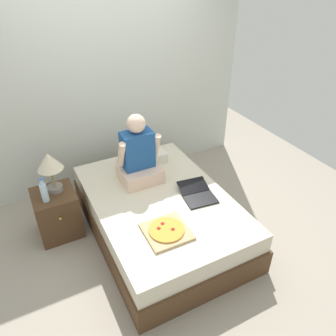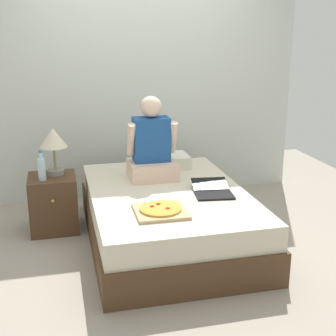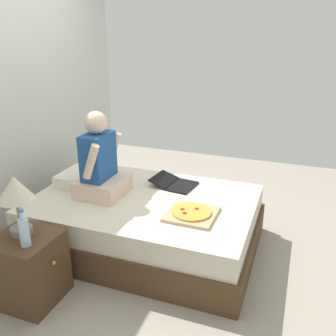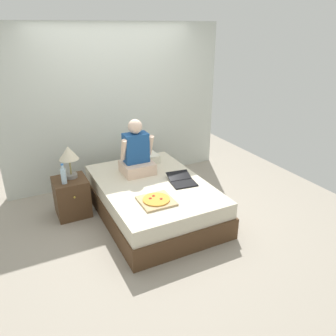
# 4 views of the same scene
# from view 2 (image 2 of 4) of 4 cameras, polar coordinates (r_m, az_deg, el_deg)

# --- Properties ---
(ground_plane) EXTENTS (5.63, 5.63, 0.00)m
(ground_plane) POSITION_cam_2_polar(r_m,az_deg,el_deg) (4.34, -0.10, -8.83)
(ground_plane) COLOR #9E9384
(wall_back) EXTENTS (3.63, 0.12, 2.50)m
(wall_back) POSITION_cam_2_polar(r_m,az_deg,el_deg) (5.30, -3.65, 9.93)
(wall_back) COLOR silver
(wall_back) RESTS_ON ground
(bed) EXTENTS (1.38, 2.03, 0.49)m
(bed) POSITION_cam_2_polar(r_m,az_deg,el_deg) (4.24, -0.10, -5.89)
(bed) COLOR #4C331E
(bed) RESTS_ON ground
(nightstand_left) EXTENTS (0.44, 0.47, 0.53)m
(nightstand_left) POSITION_cam_2_polar(r_m,az_deg,el_deg) (4.60, -13.78, -4.18)
(nightstand_left) COLOR #4C331E
(nightstand_left) RESTS_ON ground
(lamp_on_left_nightstand) EXTENTS (0.26, 0.26, 0.45)m
(lamp_on_left_nightstand) POSITION_cam_2_polar(r_m,az_deg,el_deg) (4.48, -13.79, 3.20)
(lamp_on_left_nightstand) COLOR gray
(lamp_on_left_nightstand) RESTS_ON nightstand_left
(water_bottle) EXTENTS (0.07, 0.07, 0.28)m
(water_bottle) POSITION_cam_2_polar(r_m,az_deg,el_deg) (4.40, -15.15, -0.04)
(water_bottle) COLOR silver
(water_bottle) RESTS_ON nightstand_left
(pillow) EXTENTS (0.52, 0.34, 0.12)m
(pillow) POSITION_cam_2_polar(r_m,az_deg,el_deg) (4.84, -0.60, 0.87)
(pillow) COLOR silver
(pillow) RESTS_ON bed
(person_seated) EXTENTS (0.47, 0.40, 0.78)m
(person_seated) POSITION_cam_2_polar(r_m,az_deg,el_deg) (4.44, -2.01, 2.43)
(person_seated) COLOR beige
(person_seated) RESTS_ON bed
(laptop) EXTENTS (0.37, 0.45, 0.07)m
(laptop) POSITION_cam_2_polar(r_m,az_deg,el_deg) (4.08, 5.48, -2.86)
(laptop) COLOR black
(laptop) RESTS_ON bed
(pizza_box) EXTENTS (0.41, 0.41, 0.04)m
(pizza_box) POSITION_cam_2_polar(r_m,az_deg,el_deg) (3.65, -0.91, -5.19)
(pizza_box) COLOR tan
(pizza_box) RESTS_ON bed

